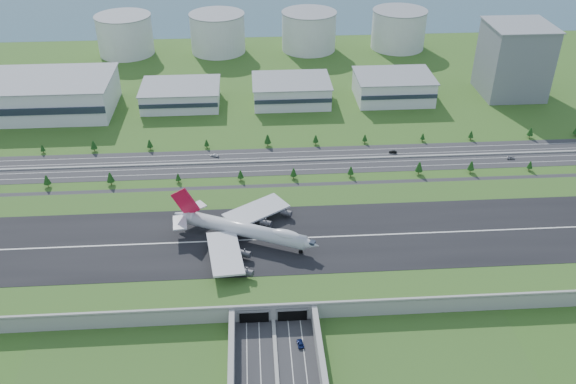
{
  "coord_description": "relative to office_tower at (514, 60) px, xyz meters",
  "views": [
    {
      "loc": [
        -6.64,
        -249.55,
        193.93
      ],
      "look_at": [
        12.21,
        35.0,
        14.09
      ],
      "focal_mm": 38.0,
      "sensor_mm": 36.0,
      "label": 1
    }
  ],
  "objects": [
    {
      "name": "car_6",
      "position": [
        -38.43,
        -106.8,
        -26.64
      ],
      "size": [
        5.49,
        2.82,
        1.48
      ],
      "primitive_type": "imported",
      "rotation": [
        0.0,
        0.0,
        1.5
      ],
      "color": "#ABAAAF",
      "rests_on": "ground"
    },
    {
      "name": "fuel_tank_a",
      "position": [
        -320.0,
        115.0,
        -10.0
      ],
      "size": [
        50.0,
        50.0,
        35.0
      ],
      "primitive_type": "cylinder",
      "color": "silver",
      "rests_on": "ground"
    },
    {
      "name": "fuel_tank_d",
      "position": [
        -65.0,
        115.0,
        -10.0
      ],
      "size": [
        50.0,
        50.0,
        35.0
      ],
      "primitive_type": "cylinder",
      "color": "silver",
      "rests_on": "ground"
    },
    {
      "name": "hangar_mid_b",
      "position": [
        -175.0,
        -5.0,
        -19.0
      ],
      "size": [
        58.0,
        42.0,
        17.0
      ],
      "primitive_type": "cube",
      "color": "silver",
      "rests_on": "ground"
    },
    {
      "name": "north_expressway",
      "position": [
        -200.0,
        -100.0,
        -27.44
      ],
      "size": [
        560.0,
        36.0,
        0.12
      ],
      "primitive_type": "cube",
      "color": "#28282B",
      "rests_on": "ground"
    },
    {
      "name": "airfield_deck",
      "position": [
        -200.0,
        -195.09,
        -23.38
      ],
      "size": [
        520.0,
        100.0,
        9.2
      ],
      "color": "gray",
      "rests_on": "ground"
    },
    {
      "name": "tree_row",
      "position": [
        -194.2,
        -101.81,
        -22.85
      ],
      "size": [
        500.39,
        48.7,
        8.47
      ],
      "color": "#3D2819",
      "rests_on": "ground"
    },
    {
      "name": "boeing_747",
      "position": [
        -212.11,
        -195.19,
        -12.54
      ],
      "size": [
        74.75,
        69.02,
        24.71
      ],
      "rotation": [
        0.0,
        0.0,
        -0.42
      ],
      "color": "silver",
      "rests_on": "airfield_deck"
    },
    {
      "name": "car_7",
      "position": [
        -231.89,
        -90.44,
        -26.54
      ],
      "size": [
        6.24,
        4.52,
        1.68
      ],
      "primitive_type": "imported",
      "rotation": [
        0.0,
        0.0,
        -1.99
      ],
      "color": "silver",
      "rests_on": "ground"
    },
    {
      "name": "office_tower",
      "position": [
        0.0,
        0.0,
        0.0
      ],
      "size": [
        46.0,
        46.0,
        55.0
      ],
      "primitive_type": "cube",
      "color": "slate",
      "rests_on": "ground"
    },
    {
      "name": "hangar_mid_c",
      "position": [
        -95.0,
        -5.0,
        -18.0
      ],
      "size": [
        58.0,
        42.0,
        19.0
      ],
      "primitive_type": "cube",
      "color": "silver",
      "rests_on": "ground"
    },
    {
      "name": "bay_water",
      "position": [
        -200.0,
        285.0,
        -27.47
      ],
      "size": [
        1200.0,
        260.0,
        0.06
      ],
      "primitive_type": "cube",
      "color": "#365868",
      "rests_on": "ground"
    },
    {
      "name": "ground",
      "position": [
        -200.0,
        -195.0,
        -27.5
      ],
      "size": [
        1200.0,
        1200.0,
        0.0
      ],
      "primitive_type": "plane",
      "color": "#335219",
      "rests_on": "ground"
    },
    {
      "name": "hangar_mid_a",
      "position": [
        -260.0,
        -5.0,
        -20.0
      ],
      "size": [
        58.0,
        42.0,
        15.0
      ],
      "primitive_type": "cube",
      "color": "silver",
      "rests_on": "ground"
    },
    {
      "name": "car_5",
      "position": [
        -113.64,
        -94.05,
        -26.54
      ],
      "size": [
        5.28,
        2.33,
        1.68
      ],
      "primitive_type": "imported",
      "rotation": [
        0.0,
        0.0,
        -1.68
      ],
      "color": "black",
      "rests_on": "ground"
    },
    {
      "name": "fuel_tank_b",
      "position": [
        -235.0,
        115.0,
        -10.0
      ],
      "size": [
        50.0,
        50.0,
        35.0
      ],
      "primitive_type": "cylinder",
      "color": "silver",
      "rests_on": "ground"
    },
    {
      "name": "fuel_tank_c",
      "position": [
        -150.0,
        115.0,
        -10.0
      ],
      "size": [
        50.0,
        50.0,
        35.0
      ],
      "primitive_type": "cylinder",
      "color": "silver",
      "rests_on": "ground"
    },
    {
      "name": "car_2",
      "position": [
        -189.17,
        -260.36,
        -26.6
      ],
      "size": [
        3.21,
        5.88,
        1.56
      ],
      "primitive_type": "imported",
      "rotation": [
        0.0,
        0.0,
        3.25
      ],
      "color": "#0E1847",
      "rests_on": "ground"
    },
    {
      "name": "hangar_west",
      "position": [
        -370.0,
        -10.0,
        -15.0
      ],
      "size": [
        120.0,
        60.0,
        25.0
      ],
      "primitive_type": "cube",
      "color": "silver",
      "rests_on": "ground"
    }
  ]
}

